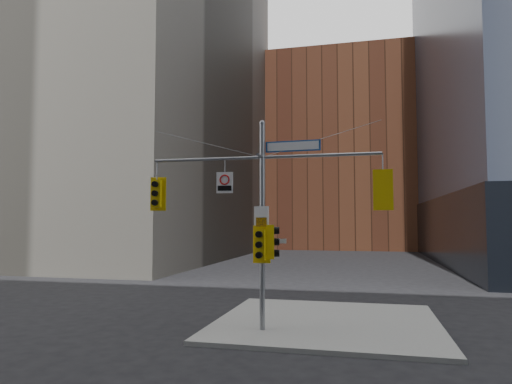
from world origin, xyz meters
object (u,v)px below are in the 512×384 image
at_px(traffic_light_pole_front, 260,244).
at_px(traffic_light_east_arm, 383,190).
at_px(traffic_light_pole_side, 272,242).
at_px(street_sign_blade, 293,146).
at_px(traffic_light_west_arm, 157,194).
at_px(regulatory_sign_arm, 225,182).
at_px(signal_assembly, 262,203).

bearing_deg(traffic_light_pole_front, traffic_light_east_arm, 5.88).
relative_size(traffic_light_pole_side, street_sign_blade, 0.61).
height_order(traffic_light_west_arm, traffic_light_pole_side, traffic_light_west_arm).
xyz_separation_m(traffic_light_pole_side, regulatory_sign_arm, (-1.67, -0.04, 2.07)).
xyz_separation_m(signal_assembly, street_sign_blade, (1.07, 0.00, 1.93)).
distance_m(traffic_light_east_arm, street_sign_blade, 3.32).
bearing_deg(regulatory_sign_arm, traffic_light_east_arm, -3.19).
xyz_separation_m(street_sign_blade, regulatory_sign_arm, (-2.41, -0.02, -1.18)).
height_order(traffic_light_west_arm, regulatory_sign_arm, regulatory_sign_arm).
height_order(signal_assembly, regulatory_sign_arm, signal_assembly).
distance_m(traffic_light_west_arm, regulatory_sign_arm, 2.62).
xyz_separation_m(traffic_light_west_arm, traffic_light_east_arm, (7.95, -0.01, 0.00)).
relative_size(traffic_light_east_arm, street_sign_blade, 0.69).
distance_m(signal_assembly, traffic_light_east_arm, 4.03).
relative_size(traffic_light_west_arm, traffic_light_pole_front, 0.98).
bearing_deg(traffic_light_east_arm, street_sign_blade, 2.89).
bearing_deg(street_sign_blade, traffic_light_pole_side, -177.91).
relative_size(traffic_light_pole_side, regulatory_sign_arm, 1.56).
relative_size(traffic_light_east_arm, regulatory_sign_arm, 1.78).
distance_m(traffic_light_pole_side, regulatory_sign_arm, 2.67).
relative_size(traffic_light_pole_front, regulatory_sign_arm, 1.71).
relative_size(signal_assembly, traffic_light_pole_side, 6.94).
distance_m(traffic_light_east_arm, regulatory_sign_arm, 5.37).
bearing_deg(signal_assembly, regulatory_sign_arm, -179.14).
xyz_separation_m(traffic_light_east_arm, regulatory_sign_arm, (-5.36, -0.02, 0.37)).
distance_m(signal_assembly, regulatory_sign_arm, 1.54).
bearing_deg(street_sign_blade, traffic_light_east_arm, 3.03).
bearing_deg(traffic_light_pole_front, traffic_light_pole_side, 42.91).
distance_m(traffic_light_east_arm, traffic_light_pole_side, 4.06).
relative_size(traffic_light_west_arm, traffic_light_east_arm, 0.94).
bearing_deg(traffic_light_pole_side, traffic_light_west_arm, 79.10).
height_order(traffic_light_pole_front, regulatory_sign_arm, regulatory_sign_arm).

